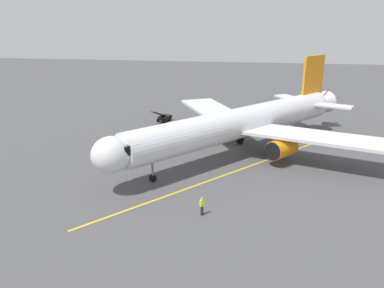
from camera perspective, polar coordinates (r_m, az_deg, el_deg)
name	(u,v)px	position (r m, az deg, el deg)	size (l,w,h in m)	color
ground_plane	(229,149)	(50.62, 5.57, -0.81)	(220.00, 220.00, 0.00)	#4C4C4F
apron_lead_in_line	(237,171)	(43.59, 6.72, -4.04)	(0.24, 40.00, 0.01)	yellow
airplane	(242,123)	(48.21, 7.51, 3.13)	(32.19, 33.72, 11.50)	silver
ground_crew_marshaller	(202,206)	(33.60, 1.52, -9.31)	(0.47, 0.45, 1.71)	#23232D
ground_crew_wing_walker	(123,147)	(49.33, -10.38, -0.45)	(0.45, 0.33, 1.71)	#23232D
belt_loader_near_nose	(164,117)	(64.46, -4.23, 4.05)	(2.64, 4.72, 2.32)	black
tug_portside	(119,144)	(51.06, -10.98, -0.06)	(2.24, 2.69, 1.50)	white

